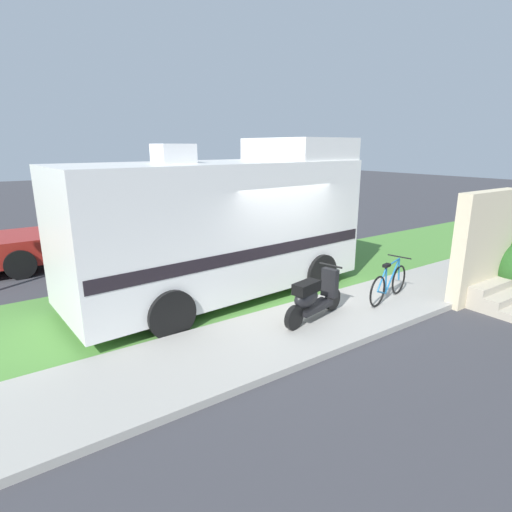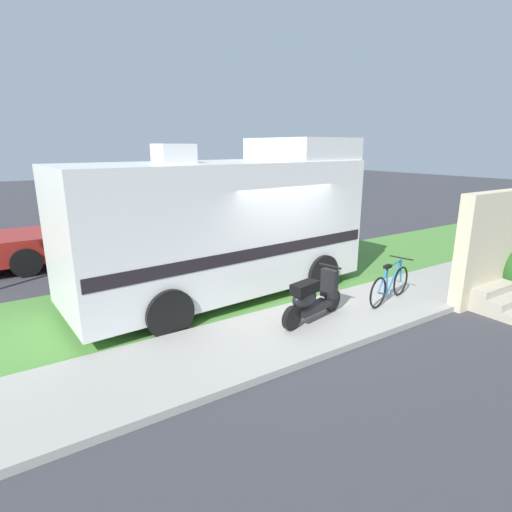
{
  "view_description": "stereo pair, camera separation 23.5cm",
  "coord_description": "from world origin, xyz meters",
  "px_view_note": "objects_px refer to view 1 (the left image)",
  "views": [
    {
      "loc": [
        -5.23,
        -6.33,
        3.29
      ],
      "look_at": [
        -0.63,
        0.3,
        1.1
      ],
      "focal_mm": 28.47,
      "sensor_mm": 36.0,
      "label": 1
    },
    {
      "loc": [
        -5.04,
        -6.46,
        3.29
      ],
      "look_at": [
        -0.63,
        0.3,
        1.1
      ],
      "focal_mm": 28.47,
      "sensor_mm": 36.0,
      "label": 2
    }
  ],
  "objects_px": {
    "motorhome_rv": "(222,224)",
    "bottle_green": "(452,276)",
    "pickup_truck_far": "(131,210)",
    "scooter": "(313,297)",
    "bicycle": "(389,283)"
  },
  "relations": [
    {
      "from": "motorhome_rv",
      "to": "bottle_green",
      "type": "relative_size",
      "value": 26.1
    },
    {
      "from": "motorhome_rv",
      "to": "pickup_truck_far",
      "type": "distance_m",
      "value": 7.49
    },
    {
      "from": "motorhome_rv",
      "to": "scooter",
      "type": "distance_m",
      "value": 2.63
    },
    {
      "from": "scooter",
      "to": "bicycle",
      "type": "distance_m",
      "value": 2.04
    },
    {
      "from": "scooter",
      "to": "bottle_green",
      "type": "distance_m",
      "value": 4.42
    },
    {
      "from": "bicycle",
      "to": "bottle_green",
      "type": "bearing_deg",
      "value": -1.58
    },
    {
      "from": "motorhome_rv",
      "to": "bicycle",
      "type": "bearing_deg",
      "value": -43.69
    },
    {
      "from": "motorhome_rv",
      "to": "bottle_green",
      "type": "xyz_separation_m",
      "value": [
        4.96,
        -2.54,
        -1.43
      ]
    },
    {
      "from": "bottle_green",
      "to": "pickup_truck_far",
      "type": "bearing_deg",
      "value": 114.65
    },
    {
      "from": "pickup_truck_far",
      "to": "bottle_green",
      "type": "distance_m",
      "value": 11.02
    },
    {
      "from": "bottle_green",
      "to": "bicycle",
      "type": "bearing_deg",
      "value": 178.42
    },
    {
      "from": "motorhome_rv",
      "to": "bicycle",
      "type": "distance_m",
      "value": 3.77
    },
    {
      "from": "scooter",
      "to": "motorhome_rv",
      "type": "bearing_deg",
      "value": 103.58
    },
    {
      "from": "motorhome_rv",
      "to": "pickup_truck_far",
      "type": "relative_size",
      "value": 1.25
    },
    {
      "from": "motorhome_rv",
      "to": "pickup_truck_far",
      "type": "bearing_deg",
      "value": 87.13
    }
  ]
}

